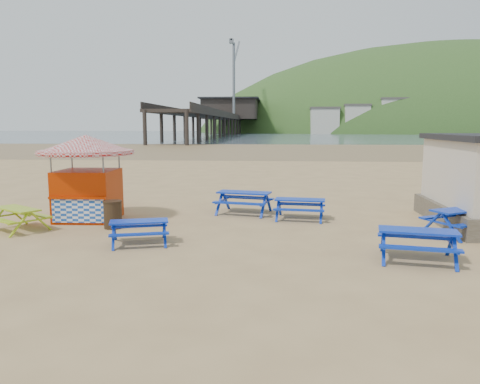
# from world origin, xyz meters

# --- Properties ---
(ground) EXTENTS (400.00, 400.00, 0.00)m
(ground) POSITION_xyz_m (0.00, 0.00, 0.00)
(ground) COLOR tan
(ground) RESTS_ON ground
(wet_sand) EXTENTS (400.00, 400.00, 0.00)m
(wet_sand) POSITION_xyz_m (0.00, 55.00, 0.00)
(wet_sand) COLOR olive
(wet_sand) RESTS_ON ground
(sea) EXTENTS (400.00, 400.00, 0.00)m
(sea) POSITION_xyz_m (0.00, 170.00, 0.01)
(sea) COLOR #435460
(sea) RESTS_ON ground
(picnic_table_blue_a) EXTENTS (2.38, 2.08, 0.87)m
(picnic_table_blue_a) POSITION_xyz_m (-0.09, 2.51, 0.43)
(picnic_table_blue_a) COLOR #0040B5
(picnic_table_blue_a) RESTS_ON ground
(picnic_table_blue_b) EXTENTS (1.99, 1.68, 0.76)m
(picnic_table_blue_b) POSITION_xyz_m (2.05, 1.51, 0.38)
(picnic_table_blue_b) COLOR #0040B5
(picnic_table_blue_b) RESTS_ON ground
(picnic_table_blue_d) EXTENTS (1.97, 1.75, 0.70)m
(picnic_table_blue_d) POSITION_xyz_m (-2.83, -2.52, 0.35)
(picnic_table_blue_d) COLOR #0040B5
(picnic_table_blue_d) RESTS_ON ground
(picnic_table_blue_e) EXTENTS (2.19, 1.89, 0.81)m
(picnic_table_blue_e) POSITION_xyz_m (4.79, -3.65, 0.41)
(picnic_table_blue_e) COLOR #0040B5
(picnic_table_blue_e) RESTS_ON ground
(picnic_table_blue_f) EXTENTS (2.52, 2.36, 0.84)m
(picnic_table_blue_f) POSITION_xyz_m (7.03, -0.62, 0.42)
(picnic_table_blue_f) COLOR #0040B5
(picnic_table_blue_f) RESTS_ON ground
(picnic_table_yellow) EXTENTS (2.29, 2.19, 0.75)m
(picnic_table_yellow) POSITION_xyz_m (-7.35, -1.06, 0.38)
(picnic_table_yellow) COLOR #8DAE12
(picnic_table_yellow) RESTS_ON ground
(ice_cream_kiosk) EXTENTS (3.61, 3.61, 3.12)m
(ice_cream_kiosk) POSITION_xyz_m (-5.73, 0.88, 1.97)
(ice_cream_kiosk) COLOR #AA2500
(ice_cream_kiosk) RESTS_ON ground
(litter_bin) EXTENTS (0.64, 0.64, 0.94)m
(litter_bin) POSITION_xyz_m (-4.33, -0.51, 0.48)
(litter_bin) COLOR #342213
(litter_bin) RESTS_ON ground
(pier) EXTENTS (24.00, 220.00, 39.29)m
(pier) POSITION_xyz_m (-17.99, 178.23, 5.46)
(pier) COLOR black
(pier) RESTS_ON ground
(headland_town) EXTENTS (264.00, 144.00, 108.00)m
(headland_town) POSITION_xyz_m (90.00, 229.68, -9.91)
(headland_town) COLOR #2D4C1E
(headland_town) RESTS_ON ground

